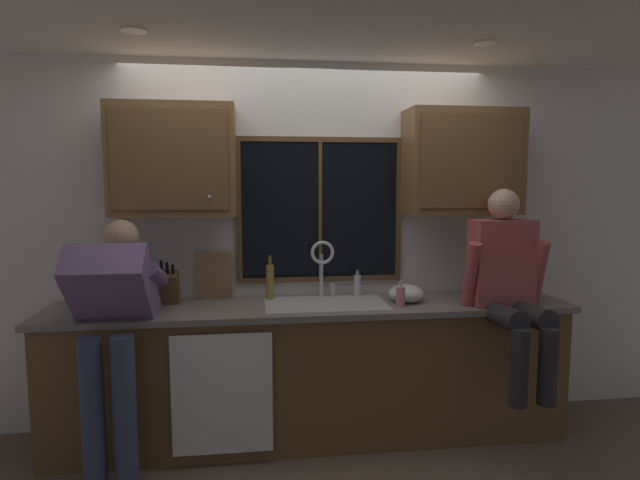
% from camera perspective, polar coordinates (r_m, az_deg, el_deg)
% --- Properties ---
extents(back_wall, '(5.76, 0.12, 2.55)m').
position_cam_1_polar(back_wall, '(3.74, -1.53, -0.48)').
color(back_wall, silver).
rests_on(back_wall, floor).
extents(ceiling_downlight_left, '(0.14, 0.14, 0.01)m').
position_cam_1_polar(ceiling_downlight_left, '(3.21, -19.80, 20.90)').
color(ceiling_downlight_left, '#FFEAB2').
extents(ceiling_downlight_right, '(0.14, 0.14, 0.01)m').
position_cam_1_polar(ceiling_downlight_right, '(3.43, 17.75, 19.96)').
color(ceiling_downlight_right, '#FFEAB2').
extents(window_glass, '(1.10, 0.02, 0.95)m').
position_cam_1_polar(window_glass, '(3.66, 0.00, 3.31)').
color(window_glass, black).
extents(window_frame_top, '(1.17, 0.02, 0.04)m').
position_cam_1_polar(window_frame_top, '(3.66, 0.02, 11.03)').
color(window_frame_top, brown).
extents(window_frame_bottom, '(1.17, 0.02, 0.04)m').
position_cam_1_polar(window_frame_bottom, '(3.71, 0.02, -4.32)').
color(window_frame_bottom, brown).
extents(window_frame_left, '(0.04, 0.02, 0.95)m').
position_cam_1_polar(window_frame_left, '(3.62, -8.93, 3.20)').
color(window_frame_left, brown).
extents(window_frame_right, '(0.03, 0.02, 0.95)m').
position_cam_1_polar(window_frame_right, '(3.76, 8.63, 3.32)').
color(window_frame_right, brown).
extents(window_mullion_center, '(0.02, 0.02, 0.95)m').
position_cam_1_polar(window_mullion_center, '(3.65, 0.03, 3.30)').
color(window_mullion_center, brown).
extents(lower_cabinet_run, '(3.36, 0.58, 0.88)m').
position_cam_1_polar(lower_cabinet_run, '(3.60, -0.90, -14.48)').
color(lower_cabinet_run, brown).
rests_on(lower_cabinet_run, floor).
extents(countertop, '(3.42, 0.62, 0.04)m').
position_cam_1_polar(countertop, '(3.44, -0.88, -7.42)').
color(countertop, slate).
rests_on(countertop, lower_cabinet_run).
extents(dishwasher_front, '(0.60, 0.02, 0.74)m').
position_cam_1_polar(dishwasher_front, '(3.28, -10.71, -16.36)').
color(dishwasher_front, white).
extents(upper_cabinet_left, '(0.79, 0.36, 0.72)m').
position_cam_1_polar(upper_cabinet_left, '(3.50, -15.84, 8.41)').
color(upper_cabinet_left, brown).
extents(upper_cabinet_right, '(0.79, 0.36, 0.72)m').
position_cam_1_polar(upper_cabinet_right, '(3.75, 15.41, 8.27)').
color(upper_cabinet_right, brown).
extents(sink, '(0.80, 0.46, 0.21)m').
position_cam_1_polar(sink, '(3.48, 0.62, -8.58)').
color(sink, '#B7B7BC').
rests_on(sink, lower_cabinet_run).
extents(faucet, '(0.18, 0.09, 0.40)m').
position_cam_1_polar(faucet, '(3.59, 0.35, -2.41)').
color(faucet, silver).
rests_on(faucet, countertop).
extents(person_standing, '(0.53, 0.71, 1.50)m').
position_cam_1_polar(person_standing, '(3.25, -21.82, -8.01)').
color(person_standing, '#384260').
rests_on(person_standing, floor).
extents(person_sitting_on_counter, '(0.54, 0.60, 1.26)m').
position_cam_1_polar(person_sitting_on_counter, '(3.51, 20.04, -4.13)').
color(person_sitting_on_counter, '#262628').
rests_on(person_sitting_on_counter, countertop).
extents(knife_block, '(0.12, 0.18, 0.32)m').
position_cam_1_polar(knife_block, '(3.56, -16.29, -5.09)').
color(knife_block, brown).
rests_on(knife_block, countertop).
extents(cutting_board, '(0.24, 0.09, 0.34)m').
position_cam_1_polar(cutting_board, '(3.61, -11.57, -3.87)').
color(cutting_board, '#997047').
rests_on(cutting_board, countertop).
extents(mixing_bowl, '(0.24, 0.24, 0.12)m').
position_cam_1_polar(mixing_bowl, '(3.55, 9.49, -5.84)').
color(mixing_bowl, silver).
rests_on(mixing_bowl, countertop).
extents(soap_dispenser, '(0.06, 0.07, 0.18)m').
position_cam_1_polar(soap_dispenser, '(3.41, 8.86, -6.11)').
color(soap_dispenser, pink).
rests_on(soap_dispenser, countertop).
extents(bottle_green_glass, '(0.05, 0.05, 0.20)m').
position_cam_1_polar(bottle_green_glass, '(3.67, 4.14, -4.95)').
color(bottle_green_glass, '#B7B7BC').
rests_on(bottle_green_glass, countertop).
extents(bottle_tall_clear, '(0.05, 0.05, 0.31)m').
position_cam_1_polar(bottle_tall_clear, '(3.58, -5.53, -4.48)').
color(bottle_tall_clear, olive).
rests_on(bottle_tall_clear, countertop).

